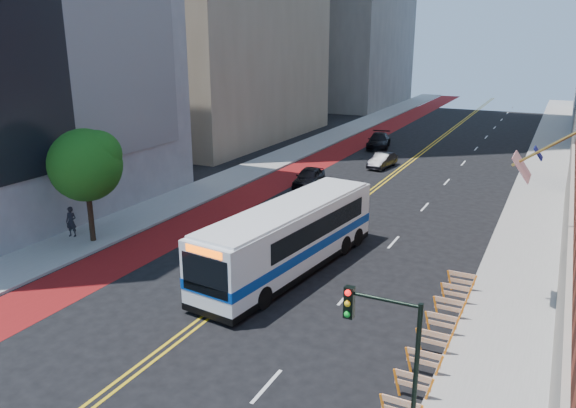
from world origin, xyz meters
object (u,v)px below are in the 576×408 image
(car_a, at_px, (309,177))
(car_c, at_px, (379,141))
(street_tree, at_px, (86,162))
(pedestrian, at_px, (71,222))
(car_b, at_px, (382,160))
(transit_bus, at_px, (291,237))
(traffic_signal, at_px, (386,344))

(car_a, distance_m, car_c, 18.07)
(car_a, bearing_deg, street_tree, -117.09)
(car_a, bearing_deg, pedestrian, -121.77)
(car_b, relative_size, car_c, 0.75)
(transit_bus, xyz_separation_m, car_a, (-6.13, 15.92, -1.11))
(street_tree, height_order, pedestrian, street_tree)
(car_c, bearing_deg, pedestrian, -114.26)
(car_b, bearing_deg, pedestrian, -107.14)
(pedestrian, bearing_deg, car_a, 52.86)
(car_b, bearing_deg, car_a, -104.15)
(traffic_signal, bearing_deg, car_a, 118.17)
(car_a, xyz_separation_m, car_b, (3.33, 9.29, -0.09))
(traffic_signal, height_order, car_c, traffic_signal)
(car_a, bearing_deg, transit_bus, -76.47)
(street_tree, xyz_separation_m, pedestrian, (-1.69, -0.07, -3.83))
(traffic_signal, relative_size, car_a, 1.11)
(car_b, bearing_deg, car_c, 115.12)
(transit_bus, xyz_separation_m, pedestrian, (-14.02, -1.59, -0.81))
(street_tree, relative_size, car_a, 1.47)
(transit_bus, relative_size, car_b, 3.23)
(transit_bus, relative_size, car_c, 2.42)
(car_c, bearing_deg, car_b, -81.87)
(pedestrian, bearing_deg, transit_bus, -6.41)
(transit_bus, height_order, car_a, transit_bus)
(car_b, distance_m, car_c, 9.31)
(car_a, xyz_separation_m, pedestrian, (-7.89, -17.51, 0.30))
(traffic_signal, xyz_separation_m, transit_bus, (-8.33, 11.07, -1.84))
(car_b, bearing_deg, transit_bus, -78.10)
(street_tree, bearing_deg, car_a, 70.43)
(car_b, xyz_separation_m, car_c, (-3.12, 8.78, 0.12))
(car_b, relative_size, pedestrian, 2.23)
(transit_bus, bearing_deg, car_c, 106.72)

